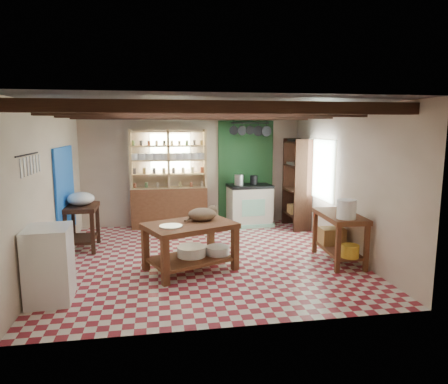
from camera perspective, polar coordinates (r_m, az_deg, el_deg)
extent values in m
cube|color=maroon|center=(7.07, -2.55, -9.39)|extent=(5.00, 5.00, 0.02)
cube|color=#45454A|center=(6.71, -2.72, 12.25)|extent=(5.00, 5.00, 0.02)
cube|color=beige|center=(9.24, -4.53, 3.31)|extent=(5.00, 0.04, 2.60)
cube|color=beige|center=(4.33, 1.42, -3.35)|extent=(5.00, 0.04, 2.60)
cube|color=beige|center=(6.93, -23.62, 0.61)|extent=(0.04, 5.00, 2.60)
cube|color=beige|center=(7.49, 16.72, 1.58)|extent=(0.04, 5.00, 2.60)
cube|color=#381E13|center=(6.71, -2.71, 11.22)|extent=(5.00, 3.80, 0.15)
cube|color=blue|center=(7.82, -21.75, 0.14)|extent=(0.04, 1.40, 1.60)
cube|color=#1D4A24|center=(9.40, 3.10, 3.13)|extent=(1.30, 0.04, 2.30)
cube|color=silver|center=(9.15, -7.69, 5.72)|extent=(0.90, 0.02, 0.80)
cube|color=silver|center=(8.37, 13.61, 3.17)|extent=(0.02, 1.30, 1.20)
cube|color=black|center=(5.71, -26.21, 3.62)|extent=(0.06, 0.90, 0.28)
cube|color=black|center=(8.94, 3.75, 8.78)|extent=(0.86, 0.12, 0.36)
cube|color=#D4B17A|center=(9.04, -7.89, 1.85)|extent=(1.70, 0.34, 2.20)
cube|color=#381E13|center=(9.08, 10.38, 1.19)|extent=(0.40, 0.86, 2.00)
cube|color=brown|center=(6.39, -4.85, -7.79)|extent=(1.58, 1.35, 0.76)
cube|color=beige|center=(9.22, 3.64, -1.88)|extent=(1.01, 0.71, 0.95)
cube|color=#381E13|center=(7.87, -19.57, -4.77)|extent=(0.58, 0.83, 0.83)
cube|color=white|center=(5.72, -23.68, -9.42)|extent=(0.58, 0.69, 0.98)
cube|color=brown|center=(7.02, 16.10, -6.28)|extent=(0.63, 1.18, 0.82)
ellipsoid|color=#947456|center=(6.42, -3.14, -3.21)|extent=(0.57, 0.54, 0.21)
cylinder|color=#B2B2BA|center=(6.09, -7.60, -4.86)|extent=(0.46, 0.46, 0.02)
cylinder|color=white|center=(6.48, -4.65, -8.44)|extent=(0.60, 0.60, 0.16)
cylinder|color=white|center=(6.55, -0.90, -8.34)|extent=(0.50, 0.50, 0.13)
cylinder|color=#B2B2BA|center=(9.05, 2.16, 1.74)|extent=(0.22, 0.22, 0.24)
cylinder|color=black|center=(9.15, 4.28, 1.72)|extent=(0.18, 0.18, 0.21)
ellipsoid|color=white|center=(7.76, -19.78, -0.91)|extent=(0.49, 0.49, 0.24)
cylinder|color=white|center=(6.56, 17.09, -2.35)|extent=(0.31, 0.31, 0.30)
cube|color=#AE8246|center=(7.30, 15.17, -6.06)|extent=(0.42, 0.35, 0.29)
cylinder|color=gold|center=(6.65, 17.57, -8.05)|extent=(0.29, 0.29, 0.20)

